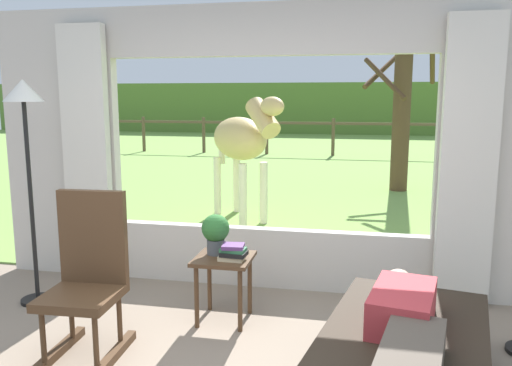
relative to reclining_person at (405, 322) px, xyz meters
The scene contains 14 objects.
back_wall_with_window 2.21m from the reclining_person, 122.10° to the left, with size 5.20×0.12×2.55m.
curtain_panel_left 3.31m from the reclining_person, 149.84° to the left, with size 0.44×0.10×2.40m, color silver.
curtain_panel_right 1.85m from the reclining_person, 70.27° to the left, with size 0.44×0.10×2.40m, color silver.
outdoor_pasture_lawn 12.72m from the reclining_person, 95.00° to the left, with size 36.00×21.68×0.02m, color #759E47.
distant_hill_ridge 22.54m from the reclining_person, 92.82° to the left, with size 36.00×2.00×2.40m, color #597D33.
reclining_person is the anchor object (origin of this frame).
rocking_chair 2.08m from the reclining_person, behind, with size 0.50×0.70×1.12m.
side_table 1.60m from the reclining_person, 143.75° to the left, with size 0.44×0.44×0.52m.
potted_plant 1.71m from the reclining_person, 143.71° to the left, with size 0.22×0.22×0.32m.
book_stack 1.49m from the reclining_person, 143.66° to the left, with size 0.22×0.16×0.12m.
floor_lamp_left 3.28m from the reclining_person, 161.61° to the left, with size 0.32×0.32×1.89m.
horse 4.67m from the reclining_person, 114.29° to the left, with size 1.43×1.61×1.73m.
pasture_tree 7.18m from the reclining_person, 86.66° to the left, with size 1.35×1.49×3.60m.
pasture_fence_line 12.73m from the reclining_person, 94.99° to the left, with size 16.10×0.10×1.10m.
Camera 1 is at (0.84, -2.29, 1.75)m, focal length 36.27 mm.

